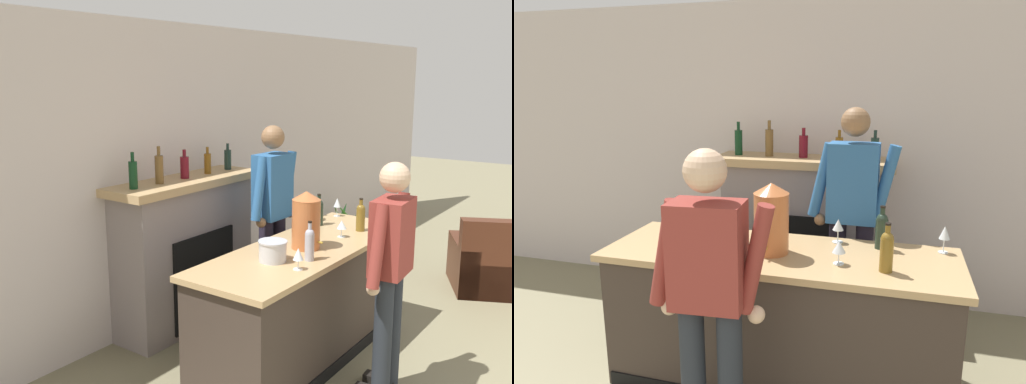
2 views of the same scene
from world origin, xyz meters
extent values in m
cube|color=beige|center=(0.00, 4.60, 1.38)|extent=(12.00, 0.07, 2.75)
cube|color=#392E26|center=(-0.02, 3.12, 0.45)|extent=(2.21, 0.70, 0.90)
cube|color=tan|center=(-0.02, 3.12, 0.92)|extent=(2.28, 0.77, 0.04)
cube|color=black|center=(-0.02, 2.76, 0.05)|extent=(2.17, 0.01, 0.10)
cube|color=gray|center=(-0.11, 4.34, 0.65)|extent=(1.43, 0.44, 1.31)
cube|color=black|center=(-0.11, 4.11, 0.48)|extent=(0.78, 0.02, 0.84)
cube|color=tan|center=(-0.11, 4.32, 1.34)|extent=(1.59, 0.52, 0.07)
cylinder|color=#0F331A|center=(-0.72, 4.32, 1.49)|extent=(0.07, 0.07, 0.23)
cylinder|color=#0F331A|center=(-0.72, 4.32, 1.64)|extent=(0.03, 0.03, 0.08)
cylinder|color=brown|center=(-0.43, 4.32, 1.50)|extent=(0.07, 0.07, 0.24)
cylinder|color=brown|center=(-0.43, 4.32, 1.66)|extent=(0.03, 0.03, 0.08)
cylinder|color=maroon|center=(-0.12, 4.32, 1.48)|extent=(0.08, 0.08, 0.19)
cylinder|color=maroon|center=(-0.12, 4.32, 1.61)|extent=(0.03, 0.03, 0.06)
cylinder|color=brown|center=(0.19, 4.32, 1.47)|extent=(0.06, 0.06, 0.19)
cylinder|color=brown|center=(0.19, 4.32, 1.60)|extent=(0.03, 0.03, 0.06)
cylinder|color=#1A2D26|center=(0.49, 4.32, 1.47)|extent=(0.07, 0.07, 0.19)
cylinder|color=#1A2D26|center=(0.49, 4.32, 1.60)|extent=(0.03, 0.03, 0.06)
cube|color=#462214|center=(2.49, 2.25, 0.19)|extent=(1.12, 1.13, 0.38)
cube|color=#462214|center=(2.19, 2.10, 0.42)|extent=(0.53, 0.84, 0.84)
cube|color=#462214|center=(2.35, 2.54, 0.26)|extent=(0.84, 0.54, 0.52)
cylinder|color=#9A5A3B|center=(2.77, 4.16, 0.12)|extent=(0.33, 0.33, 0.24)
cylinder|color=#332319|center=(2.77, 4.16, 0.23)|extent=(0.30, 0.30, 0.02)
cone|color=#3A812B|center=(2.86, 4.14, 0.39)|extent=(0.18, 0.30, 0.30)
cone|color=#398F3C|center=(2.82, 4.26, 0.45)|extent=(0.28, 0.21, 0.38)
cone|color=#497931|center=(2.66, 4.22, 0.44)|extent=(0.26, 0.36, 0.40)
cone|color=#3F902C|center=(2.66, 4.08, 0.46)|extent=(0.33, 0.38, 0.44)
cone|color=#478234|center=(2.80, 4.08, 0.39)|extent=(0.29, 0.20, 0.30)
cylinder|color=#22272D|center=(-0.08, 2.34, 0.46)|extent=(0.13, 0.13, 0.92)
cube|color=black|center=(-0.08, 2.41, 0.04)|extent=(0.12, 0.25, 0.07)
cylinder|color=#22272D|center=(-0.28, 2.33, 0.46)|extent=(0.13, 0.13, 0.92)
cube|color=maroon|center=(-0.18, 2.33, 1.19)|extent=(0.38, 0.25, 0.53)
cylinder|color=maroon|center=(0.05, 2.37, 1.18)|extent=(0.20, 0.08, 0.57)
sphere|color=#D1AA87|center=(0.05, 2.39, 0.88)|extent=(0.09, 0.09, 0.09)
cylinder|color=maroon|center=(-0.41, 2.34, 1.18)|extent=(0.20, 0.08, 0.57)
sphere|color=#D1AA87|center=(-0.41, 2.36, 0.88)|extent=(0.09, 0.09, 0.09)
sphere|color=#D1AA87|center=(-0.18, 2.33, 1.61)|extent=(0.21, 0.21, 0.21)
cylinder|color=#25202F|center=(0.28, 3.72, 0.50)|extent=(0.13, 0.13, 1.01)
cube|color=black|center=(0.28, 3.65, 0.04)|extent=(0.10, 0.24, 0.07)
cylinder|color=#25202F|center=(0.48, 3.71, 0.50)|extent=(0.13, 0.13, 1.01)
cube|color=black|center=(0.48, 3.64, 0.04)|extent=(0.10, 0.24, 0.07)
cube|color=#2A5D95|center=(0.38, 3.72, 1.30)|extent=(0.36, 0.22, 0.58)
cylinder|color=#2A5D95|center=(0.15, 3.70, 1.31)|extent=(0.20, 0.08, 0.57)
sphere|color=#856141|center=(0.15, 3.68, 1.01)|extent=(0.09, 0.09, 0.09)
cylinder|color=#2A5D95|center=(0.61, 3.69, 1.31)|extent=(0.20, 0.08, 0.57)
sphere|color=#856141|center=(0.61, 3.67, 1.01)|extent=(0.09, 0.09, 0.09)
sphere|color=#856141|center=(0.38, 3.72, 1.74)|extent=(0.21, 0.21, 0.21)
cylinder|color=#BA6536|center=(-0.07, 3.09, 1.14)|extent=(0.22, 0.22, 0.39)
cone|color=#BA6536|center=(-0.07, 3.09, 1.37)|extent=(0.23, 0.23, 0.07)
cylinder|color=#B29333|center=(-0.07, 2.96, 1.01)|extent=(0.02, 0.04, 0.02)
cylinder|color=silver|center=(-0.49, 3.12, 1.01)|extent=(0.20, 0.20, 0.14)
cylinder|color=silver|center=(-0.49, 3.12, 1.09)|extent=(0.22, 0.22, 0.01)
cylinder|color=brown|center=(0.65, 2.97, 1.04)|extent=(0.08, 0.08, 0.20)
sphere|color=brown|center=(0.65, 2.97, 1.14)|extent=(0.07, 0.07, 0.07)
cylinder|color=brown|center=(0.65, 2.97, 1.18)|extent=(0.03, 0.03, 0.08)
cylinder|color=black|center=(0.65, 2.97, 1.23)|extent=(0.03, 0.03, 0.01)
cylinder|color=#1F2F23|center=(0.61, 3.36, 1.04)|extent=(0.08, 0.08, 0.20)
sphere|color=#1F2F23|center=(0.61, 3.36, 1.14)|extent=(0.08, 0.08, 0.08)
cylinder|color=#1F2F23|center=(0.61, 3.36, 1.18)|extent=(0.03, 0.03, 0.08)
cylinder|color=black|center=(0.61, 3.36, 1.22)|extent=(0.04, 0.04, 0.01)
cylinder|color=#A7A7B4|center=(-0.31, 2.91, 1.04)|extent=(0.07, 0.07, 0.21)
sphere|color=#A7A7B4|center=(-0.31, 2.91, 1.15)|extent=(0.07, 0.07, 0.07)
cylinder|color=#A7A7B4|center=(-0.31, 2.91, 1.19)|extent=(0.03, 0.03, 0.08)
cylinder|color=black|center=(-0.31, 2.91, 1.23)|extent=(0.03, 0.03, 0.01)
cylinder|color=silver|center=(1.00, 3.38, 0.94)|extent=(0.06, 0.06, 0.01)
cylinder|color=silver|center=(1.00, 3.38, 0.99)|extent=(0.01, 0.01, 0.09)
cone|color=silver|center=(1.00, 3.38, 1.08)|extent=(0.07, 0.07, 0.09)
cylinder|color=silver|center=(0.32, 3.40, 0.94)|extent=(0.08, 0.08, 0.01)
cylinder|color=silver|center=(0.32, 3.40, 0.99)|extent=(0.01, 0.01, 0.08)
cone|color=silver|center=(0.32, 3.40, 1.07)|extent=(0.08, 0.08, 0.08)
cylinder|color=silver|center=(-0.54, 2.87, 0.94)|extent=(0.07, 0.07, 0.01)
cylinder|color=silver|center=(-0.54, 2.87, 0.98)|extent=(0.01, 0.01, 0.07)
cone|color=silver|center=(-0.54, 2.87, 1.06)|extent=(0.08, 0.08, 0.09)
cylinder|color=silver|center=(0.38, 3.01, 0.94)|extent=(0.07, 0.07, 0.01)
cylinder|color=silver|center=(0.38, 3.01, 0.98)|extent=(0.01, 0.01, 0.07)
cone|color=silver|center=(0.38, 3.01, 1.05)|extent=(0.08, 0.08, 0.07)
camera|label=1|loc=(-3.79, 0.87, 2.28)|focal=40.00mm
camera|label=2|loc=(0.68, 0.41, 1.98)|focal=32.00mm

